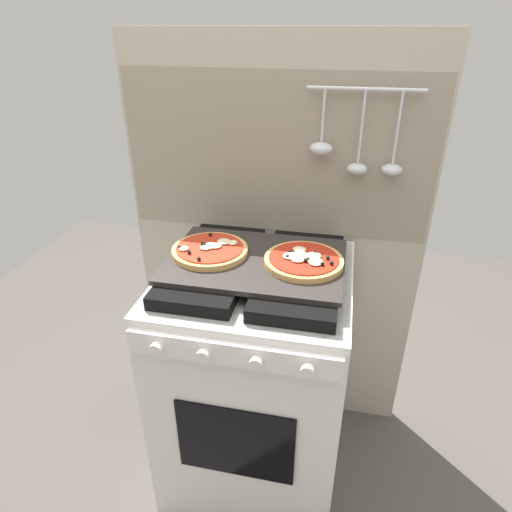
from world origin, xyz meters
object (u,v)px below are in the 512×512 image
baking_tray (256,261)px  pizza_right (304,260)px  pizza_left (210,250)px  stove (256,373)px

baking_tray → pizza_right: size_ratio=2.26×
baking_tray → pizza_right: 0.15m
pizza_left → pizza_right: same height
stove → baking_tray: baking_tray is taller
baking_tray → pizza_right: pizza_right is taller
baking_tray → stove: bearing=-90.0°
pizza_right → pizza_left: bearing=178.6°
baking_tray → pizza_left: (-0.15, 0.01, 0.02)m
pizza_left → pizza_right: bearing=-1.4°
stove → pizza_left: pizza_left is taller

